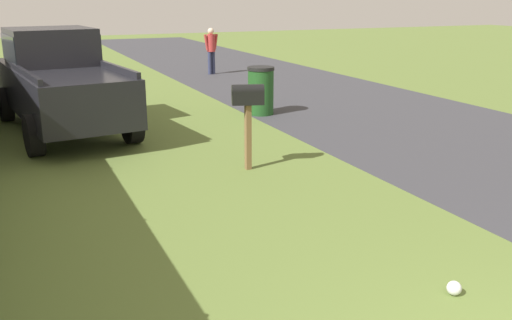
# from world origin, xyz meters

# --- Properties ---
(road_asphalt) EXTENTS (60.00, 5.85, 0.01)m
(road_asphalt) POSITION_xyz_m (6.00, -4.83, 0.00)
(road_asphalt) COLOR #38383D
(road_asphalt) RESTS_ON ground
(mailbox) EXTENTS (0.34, 0.54, 1.40)m
(mailbox) POSITION_xyz_m (6.58, -0.22, 1.12)
(mailbox) COLOR brown
(mailbox) RESTS_ON ground
(pickup_truck) EXTENTS (5.31, 2.55, 2.09)m
(pickup_truck) POSITION_xyz_m (10.78, 2.28, 1.10)
(pickup_truck) COLOR black
(pickup_truck) RESTS_ON ground
(trash_bin) EXTENTS (0.64, 0.64, 1.13)m
(trash_bin) POSITION_xyz_m (10.51, -2.22, 0.57)
(trash_bin) COLOR #1E4C1E
(trash_bin) RESTS_ON ground
(pedestrian) EXTENTS (0.30, 0.56, 1.64)m
(pedestrian) POSITION_xyz_m (17.67, -3.51, 0.94)
(pedestrian) COLOR #2D3351
(pedestrian) RESTS_ON ground
(litter_bag_far_scatter) EXTENTS (0.14, 0.14, 0.14)m
(litter_bag_far_scatter) POSITION_xyz_m (2.10, -0.44, 0.07)
(litter_bag_far_scatter) COLOR silver
(litter_bag_far_scatter) RESTS_ON ground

